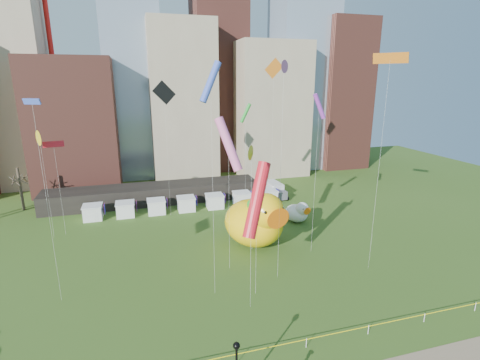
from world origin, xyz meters
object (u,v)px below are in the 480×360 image
object	(u,v)px
seahorse_purple	(264,224)
small_duck	(298,212)
seahorse_green	(253,212)
box_truck	(275,190)
big_duck	(256,220)

from	to	relation	value
seahorse_purple	small_duck	bearing A→B (deg)	22.32
seahorse_green	seahorse_purple	xyz separation A→B (m)	(1.83, 0.75, -2.21)
seahorse_purple	box_truck	world-z (taller)	seahorse_purple
big_duck	seahorse_green	distance (m)	2.01
seahorse_green	box_truck	size ratio (longest dim) A/B	1.09
box_truck	seahorse_green	bearing A→B (deg)	-122.41
seahorse_green	big_duck	bearing A→B (deg)	63.86
big_duck	small_duck	size ratio (longest dim) A/B	2.25
big_duck	small_duck	world-z (taller)	big_duck
small_duck	box_truck	bearing A→B (deg)	64.35
big_duck	seahorse_purple	xyz separation A→B (m)	(1.00, -0.21, -0.65)
small_duck	big_duck	bearing A→B (deg)	-165.31
seahorse_green	box_truck	bearing A→B (deg)	76.08
seahorse_purple	seahorse_green	bearing A→B (deg)	-174.23
small_duck	seahorse_green	distance (m)	12.67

